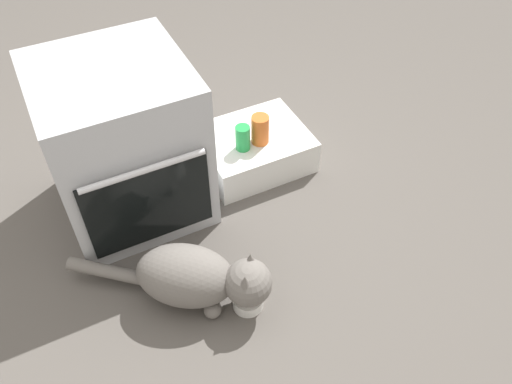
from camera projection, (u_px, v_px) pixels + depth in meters
name	position (u px, v px, depth m)	size (l,w,h in m)	color
ground	(164.00, 262.00, 2.13)	(8.00, 8.00, 0.00)	#56514C
oven	(124.00, 144.00, 2.11)	(0.58, 0.63, 0.69)	#B7BABF
pantry_cabinet	(254.00, 149.00, 2.48)	(0.49, 0.40, 0.17)	white
food_bowl	(248.00, 300.00, 1.97)	(0.12, 0.12, 0.08)	white
cat	(197.00, 277.00, 1.92)	(0.67, 0.54, 0.26)	slate
sauce_jar	(260.00, 130.00, 2.34)	(0.08, 0.08, 0.14)	#D16023
soda_can	(243.00, 138.00, 2.31)	(0.07, 0.07, 0.12)	green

